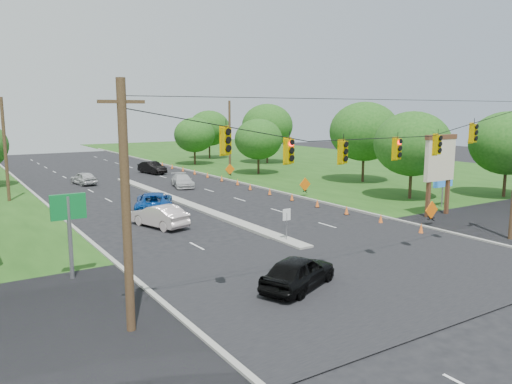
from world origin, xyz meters
TOP-DOWN VIEW (x-y plane):
  - ground at (0.00, 0.00)m, footprint 160.00×160.00m
  - grass_right at (30.00, 20.00)m, footprint 40.00×160.00m
  - cross_street at (0.00, 0.00)m, footprint 160.00×14.00m
  - curb_left at (-10.10, 30.00)m, footprint 0.25×110.00m
  - curb_right at (10.10, 30.00)m, footprint 0.25×110.00m
  - median at (0.00, 21.00)m, footprint 1.00×34.00m
  - median_sign at (0.00, 6.00)m, footprint 0.55×0.06m
  - signal_span at (-0.05, -1.00)m, footprint 25.60×0.32m
  - utility_pole_far_left at (-12.50, 30.00)m, footprint 0.28×0.28m
  - utility_pole_far_right at (12.50, 35.00)m, footprint 0.28×0.28m
  - pylon_sign at (14.31, 6.20)m, footprint 5.90×2.30m
  - cone_0 at (8.57, 3.00)m, footprint 0.32×0.32m
  - cone_1 at (8.57, 6.50)m, footprint 0.32×0.32m
  - cone_2 at (8.57, 10.00)m, footprint 0.32×0.32m
  - cone_3 at (8.57, 13.50)m, footprint 0.32×0.32m
  - cone_4 at (8.57, 17.00)m, footprint 0.32×0.32m
  - cone_5 at (8.57, 20.50)m, footprint 0.32×0.32m
  - cone_6 at (8.57, 24.00)m, footprint 0.32×0.32m
  - cone_7 at (9.17, 27.50)m, footprint 0.32×0.32m
  - cone_8 at (9.17, 31.00)m, footprint 0.32×0.32m
  - cone_9 at (9.17, 34.50)m, footprint 0.32×0.32m
  - cone_10 at (9.17, 38.00)m, footprint 0.32×0.32m
  - cone_11 at (9.17, 41.50)m, footprint 0.32×0.32m
  - cone_12 at (9.17, 45.00)m, footprint 0.32×0.32m
  - cone_13 at (9.17, 48.50)m, footprint 0.32×0.32m
  - work_sign_0 at (10.80, 4.00)m, footprint 1.27×0.58m
  - work_sign_1 at (10.80, 18.00)m, footprint 1.27×0.58m
  - work_sign_2 at (10.80, 32.00)m, footprint 1.27×0.58m
  - tree_7 at (18.00, 12.00)m, footprint 6.72×6.72m
  - tree_8 at (22.00, 22.00)m, footprint 7.56×7.56m
  - tree_9 at (16.00, 34.00)m, footprint 5.88×5.88m
  - tree_10 at (24.00, 44.00)m, footprint 7.56×7.56m
  - tree_11 at (20.00, 55.00)m, footprint 6.72×6.72m
  - tree_12 at (14.00, 48.00)m, footprint 5.88×5.88m
  - tree_13 at (26.00, 8.00)m, footprint 6.72×6.72m
  - black_sedan at (-4.23, -0.74)m, footprint 4.88×3.51m
  - white_sedan at (-5.00, 13.91)m, footprint 2.87×4.91m
  - blue_pickup at (-3.60, 18.46)m, footprint 4.86×6.62m
  - silver_car_far at (3.72, 29.50)m, footprint 2.88×4.89m
  - silver_car_oncoming at (-4.50, 36.78)m, footprint 2.27×4.27m
  - dark_car_receding at (5.07, 41.70)m, footprint 2.38×4.82m

SIDE VIEW (x-z plane):
  - ground at x=0.00m, z-range 0.00..0.00m
  - grass_right at x=30.00m, z-range -0.03..0.03m
  - cross_street at x=0.00m, z-range -0.01..0.01m
  - curb_left at x=-10.10m, z-range -0.08..0.08m
  - curb_right at x=10.10m, z-range -0.08..0.08m
  - median at x=0.00m, z-range -0.09..0.09m
  - cone_0 at x=8.57m, z-range 0.00..0.70m
  - cone_1 at x=8.57m, z-range 0.00..0.70m
  - cone_2 at x=8.57m, z-range 0.00..0.70m
  - cone_3 at x=8.57m, z-range 0.00..0.70m
  - cone_4 at x=8.57m, z-range 0.00..0.70m
  - cone_5 at x=8.57m, z-range 0.00..0.70m
  - cone_6 at x=8.57m, z-range 0.00..0.70m
  - cone_7 at x=9.17m, z-range 0.00..0.70m
  - cone_8 at x=9.17m, z-range 0.00..0.70m
  - cone_9 at x=9.17m, z-range 0.00..0.70m
  - cone_10 at x=9.17m, z-range 0.00..0.70m
  - cone_11 at x=9.17m, z-range 0.00..0.70m
  - cone_12 at x=9.17m, z-range 0.00..0.70m
  - cone_13 at x=9.17m, z-range 0.00..0.70m
  - silver_car_far at x=3.72m, z-range 0.00..1.33m
  - silver_car_oncoming at x=-4.50m, z-range 0.00..1.38m
  - dark_car_receding at x=5.07m, z-range 0.00..1.52m
  - white_sedan at x=-5.00m, z-range 0.00..1.53m
  - black_sedan at x=-4.23m, z-range 0.00..1.54m
  - blue_pickup at x=-3.60m, z-range 0.00..1.67m
  - work_sign_0 at x=10.80m, z-range 0.41..1.78m
  - work_sign_1 at x=10.80m, z-range 0.41..1.78m
  - work_sign_2 at x=10.80m, z-range 0.41..1.78m
  - median_sign at x=0.00m, z-range 0.44..2.49m
  - pylon_sign at x=14.31m, z-range 0.94..7.06m
  - tree_9 at x=16.00m, z-range 0.91..7.77m
  - tree_12 at x=14.00m, z-range 0.91..7.77m
  - utility_pole_far_left at x=-12.50m, z-range 0.00..9.00m
  - utility_pole_far_right at x=12.50m, z-range 0.00..9.00m
  - tree_7 at x=18.00m, z-range 1.04..8.88m
  - tree_11 at x=20.00m, z-range 1.04..8.88m
  - tree_13 at x=26.00m, z-range 1.04..8.88m
  - signal_span at x=-0.05m, z-range 0.47..9.47m
  - tree_8 at x=22.00m, z-range 1.17..9.99m
  - tree_10 at x=24.00m, z-range 1.17..9.99m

